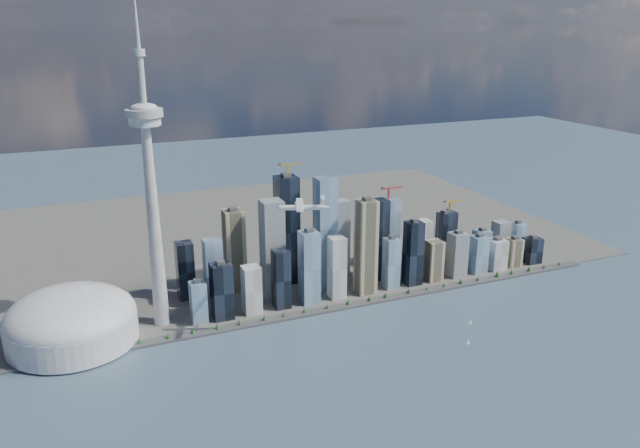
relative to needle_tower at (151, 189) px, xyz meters
name	(u,v)px	position (x,y,z in m)	size (l,w,h in m)	color
ground	(411,379)	(300.00, -310.00, -235.84)	(4000.00, 4000.00, 0.00)	#34445B
seawall	(339,307)	(300.00, -60.00, -233.84)	(1100.00, 22.00, 4.00)	#383838
land	(261,233)	(300.00, 390.00, -234.34)	(1400.00, 900.00, 3.00)	#4C4C47
shoreline_trees	(339,304)	(300.00, -60.00, -227.06)	(960.53, 7.20, 8.80)	#3F2D1E
skyscraper_cluster	(349,250)	(359.62, 26.82, -163.09)	(736.00, 142.00, 235.99)	black
needle_tower	(151,189)	(0.00, 0.00, 0.00)	(56.00, 56.00, 550.50)	gray
dome_stadium	(71,320)	(-140.00, -10.00, -196.40)	(200.00, 200.00, 86.00)	beige
airplane	(302,207)	(196.55, -151.66, -10.54)	(77.61, 69.48, 19.54)	white
sailboat_west	(468,342)	(435.26, -257.04, -232.70)	(7.08, 2.64, 9.77)	white
sailboat_east	(470,322)	(479.28, -201.63, -232.39)	(7.79, 2.94, 10.75)	white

